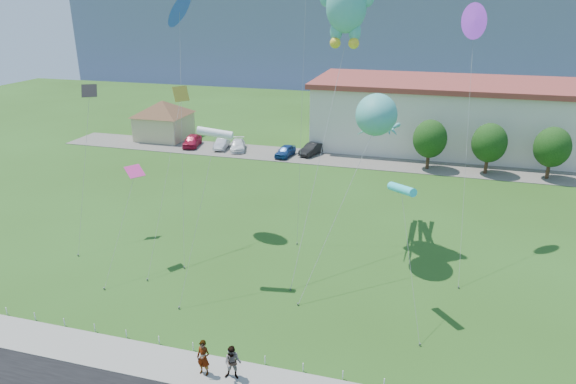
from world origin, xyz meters
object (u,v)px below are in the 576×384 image
at_px(parked_car_blue, 285,151).
at_px(octopus_kite, 378,121).
at_px(pedestrian_right, 233,363).
at_px(parked_car_white, 238,145).
at_px(pavilion, 163,116).
at_px(warehouse, 575,121).
at_px(parked_car_black, 312,149).
at_px(parked_car_silver, 222,144).
at_px(parked_car_red, 192,141).
at_px(pedestrian_left, 203,358).

distance_m(parked_car_blue, octopus_kite, 25.77).
height_order(pedestrian_right, parked_car_white, pedestrian_right).
xyz_separation_m(parked_car_white, parked_car_blue, (6.35, -1.04, 0.03)).
distance_m(pavilion, warehouse, 50.37).
bearing_deg(parked_car_black, warehouse, 34.21).
xyz_separation_m(pedestrian_right, parked_car_silver, (-16.56, 38.13, -0.32)).
relative_size(parked_car_silver, parked_car_blue, 1.00).
relative_size(pedestrian_right, octopus_kite, 0.12).
xyz_separation_m(pedestrian_right, octopus_kite, (4.56, 16.35, 8.54)).
relative_size(pavilion, octopus_kite, 0.62).
bearing_deg(parked_car_white, octopus_kite, -67.46).
bearing_deg(pedestrian_right, parked_car_red, 110.63).
bearing_deg(parked_car_blue, parked_car_white, 178.03).
height_order(parked_car_blue, parked_car_black, parked_car_black).
bearing_deg(parked_car_red, parked_car_black, -8.70).
relative_size(pedestrian_left, octopus_kite, 0.13).
height_order(pedestrian_left, octopus_kite, octopus_kite).
bearing_deg(parked_car_black, parked_car_blue, -131.00).
distance_m(pedestrian_left, parked_car_red, 42.67).
bearing_deg(octopus_kite, pedestrian_left, -110.18).
bearing_deg(pavilion, parked_car_black, -5.95).
distance_m(parked_car_silver, parked_car_black, 11.31).
relative_size(pedestrian_left, parked_car_black, 0.48).
height_order(parked_car_white, octopus_kite, octopus_kite).
relative_size(warehouse, parked_car_silver, 16.25).
xyz_separation_m(parked_car_red, parked_car_silver, (3.99, 0.06, -0.11)).
relative_size(pavilion, parked_car_white, 2.18).
bearing_deg(parked_car_white, parked_car_silver, 159.02).
bearing_deg(parked_car_blue, warehouse, 24.27).
xyz_separation_m(pavilion, parked_car_red, (5.31, -2.72, -2.23)).
bearing_deg(pedestrian_left, parked_car_red, 122.68).
bearing_deg(parked_car_white, parked_car_blue, -27.99).
bearing_deg(warehouse, parked_car_red, -168.96).
height_order(parked_car_red, octopus_kite, octopus_kite).
height_order(pavilion, warehouse, warehouse).
distance_m(warehouse, pedestrian_right, 52.74).
bearing_deg(octopus_kite, parked_car_silver, 134.12).
bearing_deg(parked_car_white, pedestrian_right, -87.88).
xyz_separation_m(warehouse, parked_car_red, (-44.69, -8.72, -3.33)).
height_order(pavilion, parked_car_white, pavilion).
xyz_separation_m(warehouse, parked_car_white, (-38.56, -8.74, -3.45)).
relative_size(warehouse, pedestrian_left, 32.10).
distance_m(pedestrian_left, parked_car_blue, 37.69).
bearing_deg(pedestrian_right, parked_car_black, 90.02).
relative_size(parked_car_silver, parked_car_white, 0.89).
bearing_deg(pavilion, warehouse, 6.84).
relative_size(parked_car_blue, parked_car_black, 0.94).
distance_m(parked_car_blue, parked_car_black, 3.25).
bearing_deg(warehouse, parked_car_blue, -163.09).
xyz_separation_m(pedestrian_left, pedestrian_right, (1.49, 0.11, -0.05)).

